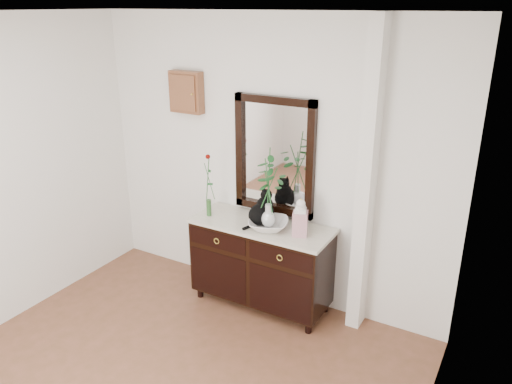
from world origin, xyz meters
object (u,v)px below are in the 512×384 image
Objects in this scene: sideboard at (261,260)px; cat at (261,207)px; ginger_jar at (300,217)px; lotus_bowl at (268,224)px.

sideboard is 0.54m from cat.
sideboard is 3.85× the size of ginger_jar.
cat reaches higher than lotus_bowl.
cat reaches higher than sideboard.
sideboard is 0.44m from lotus_bowl.
cat is 0.17m from lotus_bowl.
ginger_jar is (0.30, 0.03, 0.13)m from lotus_bowl.
cat is (-0.00, 0.01, 0.54)m from sideboard.
cat is 0.41m from ginger_jar.
ginger_jar is (0.40, -0.03, 0.55)m from sideboard.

